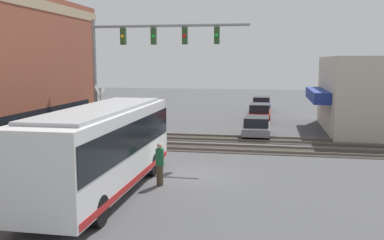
{
  "coord_description": "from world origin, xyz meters",
  "views": [
    {
      "loc": [
        -18.53,
        -3.49,
        5.1
      ],
      "look_at": [
        4.24,
        0.71,
        1.9
      ],
      "focal_mm": 40.0,
      "sensor_mm": 36.0,
      "label": 1
    }
  ],
  "objects_px": {
    "parked_car_blue": "(261,105)",
    "city_bus": "(103,146)",
    "pedestrian_near_bus": "(160,164)",
    "parked_car_red": "(259,113)",
    "crossing_signal": "(101,111)",
    "parked_car_grey": "(257,127)"
  },
  "relations": [
    {
      "from": "parked_car_grey",
      "to": "parked_car_blue",
      "type": "distance_m",
      "value": 14.69
    },
    {
      "from": "city_bus",
      "to": "crossing_signal",
      "type": "distance_m",
      "value": 8.06
    },
    {
      "from": "parked_car_blue",
      "to": "crossing_signal",
      "type": "bearing_deg",
      "value": 158.1
    },
    {
      "from": "crossing_signal",
      "to": "pedestrian_near_bus",
      "type": "xyz_separation_m",
      "value": [
        -5.97,
        -5.01,
        -1.39
      ]
    },
    {
      "from": "parked_car_blue",
      "to": "parked_car_red",
      "type": "bearing_deg",
      "value": -180.0
    },
    {
      "from": "pedestrian_near_bus",
      "to": "parked_car_blue",
      "type": "bearing_deg",
      "value": -7.4
    },
    {
      "from": "city_bus",
      "to": "pedestrian_near_bus",
      "type": "distance_m",
      "value": 2.54
    },
    {
      "from": "city_bus",
      "to": "parked_car_grey",
      "type": "xyz_separation_m",
      "value": [
        13.97,
        -5.4,
        -1.22
      ]
    },
    {
      "from": "city_bus",
      "to": "pedestrian_near_bus",
      "type": "relative_size",
      "value": 5.68
    },
    {
      "from": "parked_car_grey",
      "to": "parked_car_red",
      "type": "bearing_deg",
      "value": -0.0
    },
    {
      "from": "pedestrian_near_bus",
      "to": "parked_car_red",
      "type": "bearing_deg",
      "value": -10.14
    },
    {
      "from": "crossing_signal",
      "to": "parked_car_grey",
      "type": "relative_size",
      "value": 0.9
    },
    {
      "from": "parked_car_blue",
      "to": "pedestrian_near_bus",
      "type": "distance_m",
      "value": 27.45
    },
    {
      "from": "crossing_signal",
      "to": "pedestrian_near_bus",
      "type": "relative_size",
      "value": 2.15
    },
    {
      "from": "parked_car_grey",
      "to": "parked_car_red",
      "type": "xyz_separation_m",
      "value": [
        7.24,
        -0.0,
        0.07
      ]
    },
    {
      "from": "parked_car_blue",
      "to": "city_bus",
      "type": "bearing_deg",
      "value": 169.33
    },
    {
      "from": "parked_car_grey",
      "to": "parked_car_red",
      "type": "height_order",
      "value": "parked_car_red"
    },
    {
      "from": "crossing_signal",
      "to": "parked_car_grey",
      "type": "distance_m",
      "value": 10.9
    },
    {
      "from": "parked_car_red",
      "to": "parked_car_blue",
      "type": "xyz_separation_m",
      "value": [
        7.45,
        0.0,
        0.0
      ]
    },
    {
      "from": "parked_car_red",
      "to": "pedestrian_near_bus",
      "type": "bearing_deg",
      "value": 169.86
    },
    {
      "from": "city_bus",
      "to": "parked_car_blue",
      "type": "distance_m",
      "value": 29.18
    },
    {
      "from": "city_bus",
      "to": "crossing_signal",
      "type": "relative_size",
      "value": 2.64
    }
  ]
}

